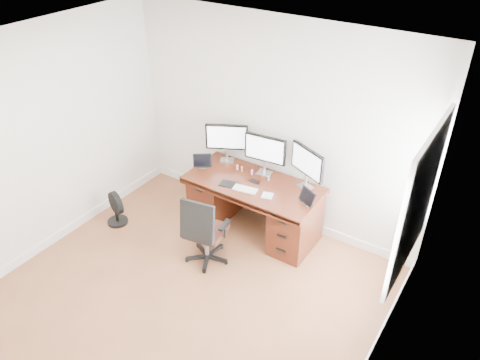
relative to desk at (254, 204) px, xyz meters
The scene contains 19 objects.
ground 1.87m from the desk, 90.00° to the right, with size 4.50×4.50×0.00m, color brown.
back_wall 1.04m from the desk, 90.00° to the left, with size 4.00×0.10×2.70m, color white.
right_wall 2.80m from the desk, 40.79° to the right, with size 0.10×4.50×2.70m.
desk is the anchor object (origin of this frame).
office_chair 0.86m from the desk, 101.00° to the right, with size 0.58×0.58×0.95m.
floor_fan 1.85m from the desk, 151.22° to the right, with size 0.33×0.27×0.47m.
monitor_left 0.93m from the desk, 157.67° to the left, with size 0.50×0.29×0.53m.
monitor_center 0.72m from the desk, 89.96° to the left, with size 0.55×0.16×0.53m.
monitor_right 0.93m from the desk, 22.33° to the left, with size 0.51×0.26×0.53m.
tablet_left 0.87m from the desk, behind, with size 0.23×0.20×0.19m.
tablet_right 0.87m from the desk, ahead, with size 0.24×0.17×0.19m.
keyboard 0.42m from the desk, 89.77° to the right, with size 0.30×0.13×0.01m, color silver.
trackpad 0.49m from the desk, 32.11° to the right, with size 0.13×0.13×0.01m, color silver.
drawing_tablet 0.48m from the desk, 135.35° to the right, with size 0.23×0.14×0.01m, color black.
phone 0.35m from the desk, 144.96° to the right, with size 0.13×0.07×0.01m, color black.
figurine_pink 0.53m from the desk, 160.45° to the left, with size 0.03×0.03×0.08m.
figurine_brown 0.49m from the desk, 155.78° to the left, with size 0.03×0.03×0.08m.
figurine_purple 0.42m from the desk, 133.61° to the left, with size 0.03×0.03×0.08m.
figurine_blue 0.43m from the desk, 41.91° to the left, with size 0.03×0.03×0.08m.
Camera 1 is at (2.52, -2.35, 3.89)m, focal length 35.00 mm.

